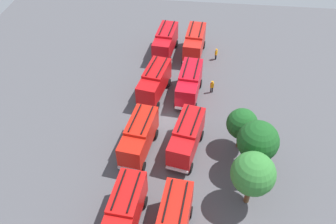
% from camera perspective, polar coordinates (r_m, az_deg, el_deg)
% --- Properties ---
extents(ground_plane, '(66.06, 66.06, 0.00)m').
position_cam_1_polar(ground_plane, '(42.88, 0.00, -1.38)').
color(ground_plane, '#4C4C51').
extents(fire_truck_0, '(7.40, 3.32, 3.88)m').
position_cam_1_polar(fire_truck_0, '(53.35, -0.41, 11.35)').
color(fire_truck_0, red).
rests_on(fire_truck_0, ground).
extents(fire_truck_1, '(7.52, 3.77, 3.88)m').
position_cam_1_polar(fire_truck_1, '(45.27, -2.21, 4.93)').
color(fire_truck_1, red).
rests_on(fire_truck_1, ground).
extents(fire_truck_2, '(7.46, 3.52, 3.88)m').
position_cam_1_polar(fire_truck_2, '(38.16, -4.71, -3.93)').
color(fire_truck_2, red).
rests_on(fire_truck_2, ground).
extents(fire_truck_3, '(7.37, 3.23, 3.88)m').
position_cam_1_polar(fire_truck_3, '(32.66, -7.03, -15.55)').
color(fire_truck_3, red).
rests_on(fire_truck_3, ground).
extents(fire_truck_4, '(7.36, 3.20, 3.88)m').
position_cam_1_polar(fire_truck_4, '(53.25, 4.31, 11.15)').
color(fire_truck_4, red).
rests_on(fire_truck_4, ground).
extents(fire_truck_5, '(7.38, 3.24, 3.88)m').
position_cam_1_polar(fire_truck_5, '(45.09, 3.46, 4.70)').
color(fire_truck_5, red).
rests_on(fire_truck_5, ground).
extents(fire_truck_6, '(7.53, 3.80, 3.88)m').
position_cam_1_polar(fire_truck_6, '(38.03, 3.01, -4.03)').
color(fire_truck_6, red).
rests_on(fire_truck_6, ground).
extents(fire_truck_7, '(7.37, 3.23, 3.88)m').
position_cam_1_polar(fire_truck_7, '(31.85, 0.85, -17.36)').
color(fire_truck_7, red).
rests_on(fire_truck_7, ground).
extents(firefighter_0, '(0.48, 0.39, 1.74)m').
position_cam_1_polar(firefighter_0, '(53.16, 7.77, 9.31)').
color(firefighter_0, black).
rests_on(firefighter_0, ground).
extents(firefighter_1, '(0.35, 0.47, 1.79)m').
position_cam_1_polar(firefighter_1, '(46.68, 7.11, 4.15)').
color(firefighter_1, black).
rests_on(firefighter_1, ground).
extents(tree_0, '(3.35, 3.35, 5.20)m').
position_cam_1_polar(tree_0, '(38.27, 11.86, -1.90)').
color(tree_0, brown).
rests_on(tree_0, ground).
extents(tree_1, '(4.15, 4.15, 6.43)m').
position_cam_1_polar(tree_1, '(35.67, 14.29, -4.61)').
color(tree_1, brown).
rests_on(tree_1, ground).
extents(tree_2, '(4.09, 4.09, 6.34)m').
position_cam_1_polar(tree_2, '(32.97, 13.57, -9.69)').
color(tree_2, brown).
rests_on(tree_2, ground).
extents(traffic_cone_0, '(0.47, 0.47, 0.68)m').
position_cam_1_polar(traffic_cone_0, '(35.66, 1.37, -12.97)').
color(traffic_cone_0, '#F2600C').
rests_on(traffic_cone_0, ground).
extents(traffic_cone_1, '(0.43, 0.43, 0.61)m').
position_cam_1_polar(traffic_cone_1, '(46.92, -4.97, 3.47)').
color(traffic_cone_1, '#F2600C').
rests_on(traffic_cone_1, ground).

